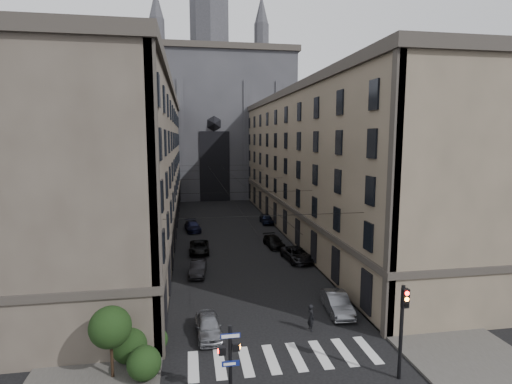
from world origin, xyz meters
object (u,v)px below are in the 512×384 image
traffic_light_right (402,321)px  car_right_far (266,219)px  car_right_midfar (274,242)px  car_left_midnear (198,268)px  car_right_near (337,303)px  car_right_midnear (297,254)px  pedestrian_signal_left (230,359)px  car_left_midfar (199,247)px  gothic_tower (211,115)px  car_left_far (193,226)px  car_left_near (209,326)px  pedestrian (311,317)px

traffic_light_right → car_right_far: 39.43m
car_right_midfar → car_left_midnear: bearing=-142.4°
traffic_light_right → car_right_near: bearing=92.1°
car_right_midnear → pedestrian_signal_left: bearing=-118.6°
car_right_midnear → car_right_far: bearing=83.5°
car_left_midfar → car_left_midnear: bearing=-91.1°
gothic_tower → car_left_midnear: gothic_tower is taller
car_left_midfar → car_left_far: bearing=94.6°
car_right_midnear → car_right_midfar: (-1.24, 5.66, -0.06)m
car_right_far → car_left_far: bearing=-164.0°
gothic_tower → car_left_near: bearing=-93.6°
car_left_near → car_right_near: 9.68m
car_right_far → pedestrian: bearing=-95.7°
car_left_midnear → pedestrian: 14.12m
car_left_near → car_left_midnear: bearing=88.9°
pedestrian_signal_left → car_left_near: size_ratio=0.99×
pedestrian_signal_left → car_left_midfar: bearing=91.6°
pedestrian_signal_left → car_right_far: size_ratio=0.96×
car_right_near → pedestrian: bearing=-135.6°
traffic_light_right → pedestrian: bearing=116.4°
car_left_midfar → car_right_near: bearing=-59.7°
pedestrian_signal_left → car_left_far: pedestrian_signal_left is taller
car_right_midfar → pedestrian: size_ratio=2.42×
pedestrian_signal_left → traffic_light_right: traffic_light_right is taller
pedestrian_signal_left → car_right_near: size_ratio=0.91×
pedestrian_signal_left → car_right_midnear: pedestrian_signal_left is taller
pedestrian_signal_left → car_right_near: (8.81, 8.77, -1.60)m
pedestrian → car_right_near: bearing=-60.5°
car_right_far → pedestrian: 33.45m
gothic_tower → car_right_midnear: bearing=-83.7°
pedestrian_signal_left → pedestrian: pedestrian_signal_left is taller
car_right_near → car_right_midnear: 12.55m
car_left_midnear → car_left_far: 18.05m
traffic_light_right → car_right_midfar: 26.71m
gothic_tower → car_left_near: size_ratio=14.38×
traffic_light_right → car_left_far: 37.85m
car_left_far → car_right_midnear: car_right_midnear is taller
car_left_far → gothic_tower: bearing=74.7°
car_right_midnear → car_right_midfar: 5.80m
traffic_light_right → car_right_far: (0.53, 39.34, -2.58)m
gothic_tower → car_left_midfar: 50.61m
pedestrian_signal_left → car_right_near: bearing=44.9°
car_left_midnear → car_right_far: bearing=69.4°
pedestrian_signal_left → car_left_midnear: pedestrian_signal_left is taller
pedestrian_signal_left → car_left_midfar: (-0.74, 26.04, -1.68)m
car_left_midfar → car_right_midnear: (9.97, -4.72, 0.05)m
traffic_light_right → car_right_midfar: bearing=92.4°
gothic_tower → traffic_light_right: bearing=-85.6°
car_left_midnear → car_left_midfar: 7.38m
car_right_far → car_left_midnear: bearing=-116.5°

